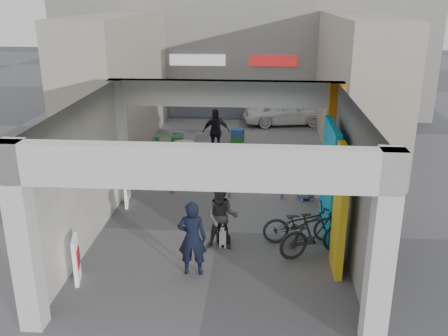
# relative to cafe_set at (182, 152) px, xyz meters

# --- Properties ---
(ground) EXTENTS (90.00, 90.00, 0.00)m
(ground) POSITION_rel_cafe_set_xyz_m (1.81, -5.55, -0.33)
(ground) COLOR #5B5A60
(ground) RESTS_ON ground
(arcade_canopy) EXTENTS (6.40, 6.45, 6.40)m
(arcade_canopy) POSITION_rel_cafe_set_xyz_m (2.35, -6.37, 1.97)
(arcade_canopy) COLOR silver
(arcade_canopy) RESTS_ON ground
(far_building) EXTENTS (18.00, 4.08, 8.00)m
(far_building) POSITION_rel_cafe_set_xyz_m (1.81, 8.45, 3.66)
(far_building) COLOR white
(far_building) RESTS_ON ground
(plaza_bldg_left) EXTENTS (2.00, 9.00, 5.00)m
(plaza_bldg_left) POSITION_rel_cafe_set_xyz_m (-2.69, 1.95, 2.17)
(plaza_bldg_left) COLOR #A39787
(plaza_bldg_left) RESTS_ON ground
(plaza_bldg_right) EXTENTS (2.00, 9.00, 5.00)m
(plaza_bldg_right) POSITION_rel_cafe_set_xyz_m (6.31, 1.95, 2.17)
(plaza_bldg_right) COLOR #A39787
(plaza_bldg_right) RESTS_ON ground
(bollard_left) EXTENTS (0.09, 0.09, 0.88)m
(bollard_left) POSITION_rel_cafe_set_xyz_m (0.17, -3.06, 0.11)
(bollard_left) COLOR gray
(bollard_left) RESTS_ON ground
(bollard_center) EXTENTS (0.09, 0.09, 0.82)m
(bollard_center) POSITION_rel_cafe_set_xyz_m (1.94, -3.26, 0.08)
(bollard_center) COLOR gray
(bollard_center) RESTS_ON ground
(bollard_right) EXTENTS (0.09, 0.09, 0.91)m
(bollard_right) POSITION_rel_cafe_set_xyz_m (3.48, -3.26, 0.12)
(bollard_right) COLOR gray
(bollard_right) RESTS_ON ground
(advert_board_near) EXTENTS (0.21, 0.55, 1.00)m
(advert_board_near) POSITION_rel_cafe_set_xyz_m (-0.94, -8.03, 0.17)
(advert_board_near) COLOR white
(advert_board_near) RESTS_ON ground
(advert_board_far) EXTENTS (0.20, 0.55, 1.00)m
(advert_board_far) POSITION_rel_cafe_set_xyz_m (-0.94, -4.07, 0.17)
(advert_board_far) COLOR white
(advert_board_far) RESTS_ON ground
(cafe_set) EXTENTS (1.56, 1.26, 0.94)m
(cafe_set) POSITION_rel_cafe_set_xyz_m (0.00, 0.00, 0.00)
(cafe_set) COLOR #9B9B9F
(cafe_set) RESTS_ON ground
(produce_stand) EXTENTS (1.17, 0.63, 0.77)m
(produce_stand) POSITION_rel_cafe_set_xyz_m (-0.55, 0.41, -0.03)
(produce_stand) COLOR black
(produce_stand) RESTS_ON ground
(crate_stack) EXTENTS (0.54, 0.48, 0.56)m
(crate_stack) POSITION_rel_cafe_set_xyz_m (1.89, 2.53, -0.05)
(crate_stack) COLOR #1A5C1B
(crate_stack) RESTS_ON ground
(border_collie) EXTENTS (0.25, 0.49, 0.68)m
(border_collie) POSITION_rel_cafe_set_xyz_m (1.97, -6.25, -0.06)
(border_collie) COLOR black
(border_collie) RESTS_ON ground
(man_with_dog) EXTENTS (0.62, 0.42, 1.67)m
(man_with_dog) POSITION_rel_cafe_set_xyz_m (1.42, -7.54, 0.50)
(man_with_dog) COLOR black
(man_with_dog) RESTS_ON ground
(man_back_turned) EXTENTS (0.78, 0.61, 1.61)m
(man_back_turned) POSITION_rel_cafe_set_xyz_m (1.95, -6.39, 0.47)
(man_back_turned) COLOR #404042
(man_back_turned) RESTS_ON ground
(man_elderly) EXTENTS (0.80, 0.58, 1.50)m
(man_elderly) POSITION_rel_cafe_set_xyz_m (4.17, -3.22, 0.42)
(man_elderly) COLOR #627FC0
(man_elderly) RESTS_ON ground
(man_crates) EXTENTS (1.07, 0.58, 1.72)m
(man_crates) POSITION_rel_cafe_set_xyz_m (1.16, 0.96, 0.53)
(man_crates) COLOR black
(man_crates) RESTS_ON ground
(bicycle_front) EXTENTS (1.94, 0.91, 0.98)m
(bicycle_front) POSITION_rel_cafe_set_xyz_m (3.84, -5.92, 0.16)
(bicycle_front) COLOR black
(bicycle_front) RESTS_ON ground
(bicycle_rear) EXTENTS (1.86, 1.24, 1.09)m
(bicycle_rear) POSITION_rel_cafe_set_xyz_m (4.11, -6.55, 0.21)
(bicycle_rear) COLOR black
(bicycle_rear) RESTS_ON ground
(white_van) EXTENTS (3.91, 2.10, 1.26)m
(white_van) POSITION_rel_cafe_set_xyz_m (3.88, 5.66, 0.30)
(white_van) COLOR white
(white_van) RESTS_ON ground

